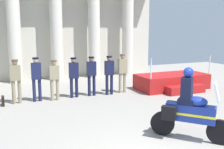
{
  "coord_description": "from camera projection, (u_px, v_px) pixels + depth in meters",
  "views": [
    {
      "loc": [
        -3.08,
        -4.21,
        2.84
      ],
      "look_at": [
        0.38,
        3.76,
        1.37
      ],
      "focal_mm": 42.78,
      "sensor_mm": 36.0,
      "label": 1
    }
  ],
  "objects": [
    {
      "name": "officer_in_row_0",
      "position": [
        16.0,
        78.0,
        10.21
      ],
      "size": [
        0.39,
        0.25,
        1.72
      ],
      "rotation": [
        0.0,
        0.0,
        3.07
      ],
      "color": "#847A5B",
      "rests_on": "ground_plane"
    },
    {
      "name": "colonnade_backdrop",
      "position": [
        54.0,
        17.0,
        15.14
      ],
      "size": [
        12.84,
        1.54,
        6.71
      ],
      "color": "beige",
      "rests_on": "ground_plane"
    },
    {
      "name": "officer_in_row_5",
      "position": [
        109.0,
        72.0,
        11.63
      ],
      "size": [
        0.39,
        0.25,
        1.71
      ],
      "rotation": [
        0.0,
        0.0,
        3.07
      ],
      "color": "#141938",
      "rests_on": "ground_plane"
    },
    {
      "name": "motorcycle_with_rider",
      "position": [
        188.0,
        110.0,
        6.89
      ],
      "size": [
        1.46,
        1.66,
        1.9
      ],
      "rotation": [
        0.0,
        0.0,
        -0.86
      ],
      "color": "black",
      "rests_on": "ground_plane"
    },
    {
      "name": "officer_in_row_2",
      "position": [
        54.0,
        77.0,
        10.69
      ],
      "size": [
        0.39,
        0.25,
        1.64
      ],
      "rotation": [
        0.0,
        0.0,
        3.07
      ],
      "color": "gray",
      "rests_on": "ground_plane"
    },
    {
      "name": "officer_in_row_1",
      "position": [
        36.0,
        76.0,
        10.52
      ],
      "size": [
        0.39,
        0.25,
        1.76
      ],
      "rotation": [
        0.0,
        0.0,
        3.07
      ],
      "color": "#191E42",
      "rests_on": "ground_plane"
    },
    {
      "name": "reviewing_stand",
      "position": [
        173.0,
        82.0,
        12.82
      ],
      "size": [
        3.42,
        2.1,
        1.62
      ],
      "color": "#A51919",
      "rests_on": "ground_plane"
    },
    {
      "name": "officer_in_row_4",
      "position": [
        91.0,
        73.0,
        11.42
      ],
      "size": [
        0.39,
        0.25,
        1.7
      ],
      "rotation": [
        0.0,
        0.0,
        3.07
      ],
      "color": "#141938",
      "rests_on": "ground_plane"
    },
    {
      "name": "briefcase_on_ground",
      "position": [
        3.0,
        101.0,
        10.04
      ],
      "size": [
        0.1,
        0.32,
        0.36
      ],
      "primitive_type": "cube",
      "color": "black",
      "rests_on": "ground_plane"
    },
    {
      "name": "officer_in_row_6",
      "position": [
        122.0,
        70.0,
        12.0
      ],
      "size": [
        0.39,
        0.25,
        1.76
      ],
      "rotation": [
        0.0,
        0.0,
        3.07
      ],
      "color": "gray",
      "rests_on": "ground_plane"
    },
    {
      "name": "officer_in_row_3",
      "position": [
        74.0,
        74.0,
        11.13
      ],
      "size": [
        0.39,
        0.25,
        1.69
      ],
      "rotation": [
        0.0,
        0.0,
        3.07
      ],
      "color": "#141938",
      "rests_on": "ground_plane"
    }
  ]
}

